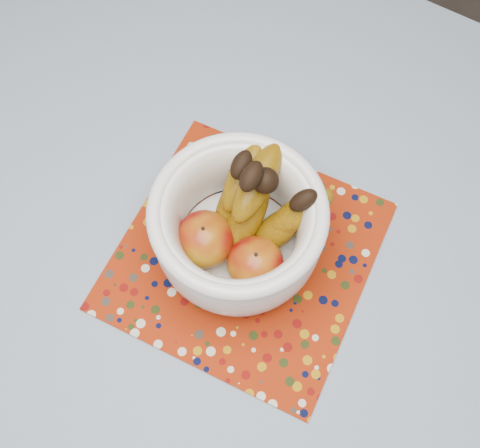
% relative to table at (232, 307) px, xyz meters
% --- Properties ---
extents(table, '(1.20, 1.20, 0.75)m').
position_rel_table_xyz_m(table, '(0.00, 0.00, 0.00)').
color(table, brown).
rests_on(table, ground).
extents(tablecloth, '(1.32, 1.32, 0.01)m').
position_rel_table_xyz_m(tablecloth, '(0.00, 0.00, 0.08)').
color(tablecloth, slate).
rests_on(tablecloth, table).
extents(placemat, '(0.39, 0.39, 0.00)m').
position_rel_table_xyz_m(placemat, '(-0.01, 0.06, 0.09)').
color(placemat, maroon).
rests_on(placemat, tablecloth).
extents(fruit_bowl, '(0.26, 0.25, 0.19)m').
position_rel_table_xyz_m(fruit_bowl, '(-0.02, 0.07, 0.17)').
color(fruit_bowl, white).
rests_on(fruit_bowl, placemat).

